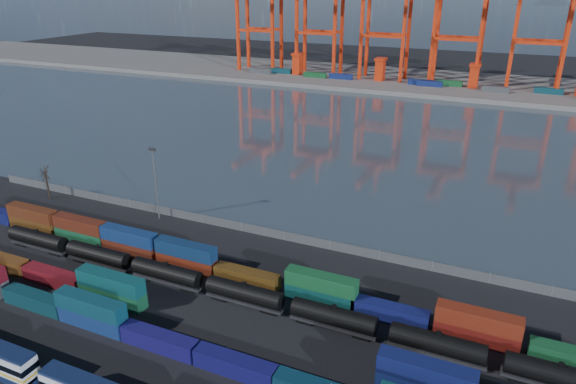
% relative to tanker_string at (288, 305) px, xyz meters
% --- Properties ---
extents(ground, '(700.00, 700.00, 0.00)m').
position_rel_tanker_string_xyz_m(ground, '(-11.20, -4.70, -2.13)').
color(ground, black).
rests_on(ground, ground).
extents(harbor_water, '(700.00, 700.00, 0.00)m').
position_rel_tanker_string_xyz_m(harbor_water, '(-11.20, 100.30, -2.12)').
color(harbor_water, '#313D47').
rests_on(harbor_water, ground).
extents(far_quay, '(700.00, 70.00, 2.00)m').
position_rel_tanker_string_xyz_m(far_quay, '(-11.20, 205.30, -1.13)').
color(far_quay, '#514F4C').
rests_on(far_quay, ground).
extents(container_row_south, '(139.98, 2.49, 5.31)m').
position_rel_tanker_string_xyz_m(container_row_south, '(-3.99, -14.61, 0.03)').
color(container_row_south, '#3D4042').
rests_on(container_row_south, ground).
extents(container_row_mid, '(141.79, 2.54, 5.41)m').
position_rel_tanker_string_xyz_m(container_row_mid, '(-17.05, -8.27, -0.24)').
color(container_row_mid, '#36373A').
rests_on(container_row_mid, ground).
extents(container_row_north, '(128.24, 2.48, 5.29)m').
position_rel_tanker_string_xyz_m(container_row_north, '(-19.14, 5.81, 0.19)').
color(container_row_north, '#101450').
rests_on(container_row_north, ground).
extents(tanker_string, '(122.32, 2.97, 4.25)m').
position_rel_tanker_string_xyz_m(tanker_string, '(0.00, 0.00, 0.00)').
color(tanker_string, black).
rests_on(tanker_string, ground).
extents(waterfront_fence, '(160.12, 0.12, 2.20)m').
position_rel_tanker_string_xyz_m(waterfront_fence, '(-11.20, 23.30, -1.13)').
color(waterfront_fence, '#595B5E').
rests_on(waterfront_fence, ground).
extents(bare_tree, '(2.28, 2.33, 8.61)m').
position_rel_tanker_string_xyz_m(bare_tree, '(-72.70, 19.54, 2.19)').
color(bare_tree, black).
rests_on(bare_tree, ground).
extents(yard_light_mast, '(1.60, 0.40, 16.60)m').
position_rel_tanker_string_xyz_m(yard_light_mast, '(-41.20, 21.30, 7.17)').
color(yard_light_mast, slate).
rests_on(yard_light_mast, ground).
extents(gantry_cranes, '(198.83, 45.75, 61.96)m').
position_rel_tanker_string_xyz_m(gantry_cranes, '(-18.70, 198.66, 35.85)').
color(gantry_cranes, red).
rests_on(gantry_cranes, ground).
extents(quay_containers, '(172.58, 10.99, 2.60)m').
position_rel_tanker_string_xyz_m(quay_containers, '(-22.19, 190.77, 1.17)').
color(quay_containers, navy).
rests_on(quay_containers, far_quay).
extents(straddle_carriers, '(140.00, 7.00, 11.10)m').
position_rel_tanker_string_xyz_m(straddle_carriers, '(-13.70, 195.30, 5.69)').
color(straddle_carriers, red).
rests_on(straddle_carriers, far_quay).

